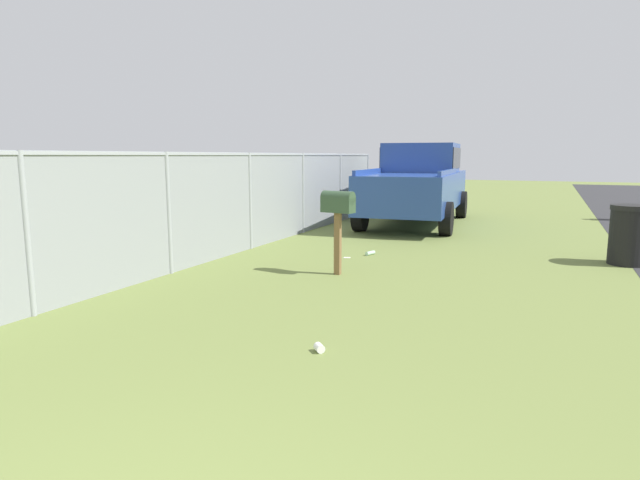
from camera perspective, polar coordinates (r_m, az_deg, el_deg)
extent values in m
cube|color=brown|center=(7.93, 1.92, -0.39)|extent=(0.09, 0.09, 0.94)
cube|color=#334C33|center=(7.85, 1.94, 3.77)|extent=(0.28, 0.52, 0.22)
cylinder|color=#334C33|center=(7.84, 1.95, 4.57)|extent=(0.28, 0.52, 0.20)
cube|color=red|center=(7.95, 2.23, 4.31)|extent=(0.02, 0.04, 0.18)
cube|color=#284793|center=(14.08, 10.32, 5.29)|extent=(5.71, 2.33, 0.90)
cube|color=#284793|center=(14.71, 10.86, 8.67)|extent=(2.01, 1.95, 0.76)
cube|color=black|center=(14.71, 10.86, 8.67)|extent=(1.96, 1.98, 0.53)
cube|color=#284793|center=(13.04, 5.46, 7.35)|extent=(2.91, 0.26, 0.12)
cube|color=#284793|center=(12.71, 13.55, 7.10)|extent=(2.91, 0.26, 0.12)
cylinder|color=black|center=(16.11, 7.87, 4.02)|extent=(0.77, 0.31, 0.76)
cylinder|color=black|center=(15.82, 14.97, 3.71)|extent=(0.77, 0.31, 0.76)
cylinder|color=black|center=(12.54, 4.33, 2.67)|extent=(0.77, 0.31, 0.76)
cylinder|color=black|center=(12.16, 13.42, 2.25)|extent=(0.77, 0.31, 0.76)
cylinder|color=black|center=(10.01, 30.31, 0.24)|extent=(0.61, 0.61, 0.90)
cylinder|color=black|center=(9.96, 30.53, 3.03)|extent=(0.64, 0.64, 0.08)
cylinder|color=#9EA3A8|center=(6.61, -29.00, 0.48)|extent=(0.07, 0.07, 1.83)
cylinder|color=#9EA3A8|center=(8.25, -15.98, 2.75)|extent=(0.07, 0.07, 1.83)
cylinder|color=#9EA3A8|center=(10.17, -7.54, 4.15)|extent=(0.07, 0.07, 1.83)
cylinder|color=#9EA3A8|center=(12.25, -1.85, 5.05)|extent=(0.07, 0.07, 1.83)
cylinder|color=#9EA3A8|center=(14.42, 2.16, 5.65)|extent=(0.07, 0.07, 1.83)
cylinder|color=#9EA3A8|center=(16.64, 5.12, 6.07)|extent=(0.07, 0.07, 1.83)
cube|color=#9EA3A8|center=(10.14, -7.64, 9.14)|extent=(14.16, 0.04, 0.04)
cube|color=gray|center=(10.17, -7.54, 4.15)|extent=(14.16, 0.01, 1.83)
cylinder|color=#B2D8BF|center=(9.59, 5.42, -1.41)|extent=(0.23, 0.14, 0.07)
cube|color=silver|center=(9.31, 2.92, -1.89)|extent=(0.11, 0.14, 0.01)
cylinder|color=white|center=(4.92, -0.08, -11.52)|extent=(0.13, 0.13, 0.08)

